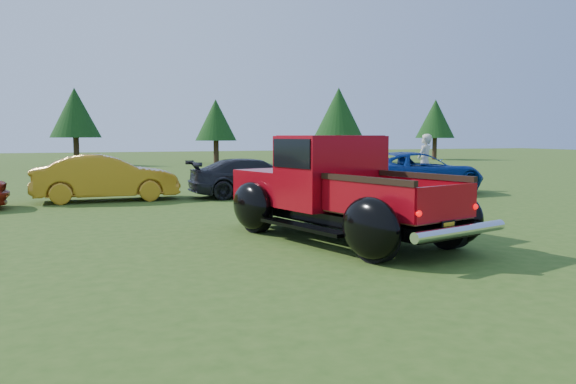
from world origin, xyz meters
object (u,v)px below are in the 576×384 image
at_px(show_car_yellow, 106,178).
at_px(show_car_blue, 412,173).
at_px(pickup_truck, 331,189).
at_px(tree_mid_left, 75,113).
at_px(tree_east, 339,112).
at_px(show_car_grey, 254,178).
at_px(tree_mid_right, 216,120).
at_px(spectator, 425,162).
at_px(tree_far_east, 435,119).

bearing_deg(show_car_yellow, show_car_blue, -100.11).
bearing_deg(pickup_truck, show_car_yellow, 100.20).
relative_size(tree_mid_left, tree_east, 0.93).
bearing_deg(show_car_grey, tree_mid_left, 14.76).
distance_m(tree_mid_right, show_car_grey, 21.21).
bearing_deg(tree_east, spectator, -106.80).
bearing_deg(tree_far_east, spectator, -125.41).
relative_size(tree_far_east, show_car_grey, 1.15).
bearing_deg(show_car_yellow, tree_far_east, -51.88).
height_order(tree_east, tree_far_east, tree_east).
height_order(tree_mid_right, tree_far_east, tree_far_east).
relative_size(tree_mid_left, spectator, 2.50).
bearing_deg(show_car_yellow, tree_east, -41.17).
distance_m(pickup_truck, show_car_blue, 8.43).
xyz_separation_m(tree_mid_left, pickup_truck, (4.85, -29.15, -2.46)).
relative_size(tree_east, pickup_truck, 0.97).
bearing_deg(tree_mid_right, show_car_grey, -99.50).
distance_m(tree_mid_right, show_car_yellow, 22.02).
height_order(pickup_truck, spectator, spectator).
xyz_separation_m(tree_mid_left, show_car_grey, (5.52, -21.79, -2.78)).
distance_m(tree_mid_right, show_car_blue, 22.16).
bearing_deg(show_car_blue, tree_mid_right, -4.50).
distance_m(show_car_blue, spectator, 1.79).
xyz_separation_m(tree_east, tree_far_east, (9.00, 1.00, -0.41)).
bearing_deg(pickup_truck, spectator, 30.29).
distance_m(tree_far_east, show_car_yellow, 33.44).
xyz_separation_m(tree_far_east, show_car_grey, (-21.48, -21.29, -2.64)).
relative_size(pickup_truck, show_car_grey, 1.34).
height_order(show_car_yellow, spectator, spectator).
distance_m(show_car_grey, show_car_blue, 5.22).
distance_m(tree_mid_left, tree_east, 18.06).
height_order(show_car_grey, show_car_blue, show_car_blue).
distance_m(show_car_yellow, show_car_grey, 4.51).
relative_size(tree_mid_right, show_car_yellow, 1.05).
distance_m(tree_mid_left, spectator, 24.91).
height_order(tree_east, show_car_grey, tree_east).
distance_m(pickup_truck, spectator, 10.19).
xyz_separation_m(tree_east, show_car_grey, (-12.48, -20.29, -3.05)).
bearing_deg(pickup_truck, tree_far_east, 36.19).
xyz_separation_m(show_car_grey, spectator, (6.36, 0.02, 0.39)).
bearing_deg(tree_east, tree_far_east, 6.34).
distance_m(show_car_yellow, spectator, 10.87).
xyz_separation_m(pickup_truck, show_car_yellow, (-3.83, 7.75, -0.24)).
xyz_separation_m(tree_east, show_car_yellow, (-16.98, -19.89, -2.97)).
xyz_separation_m(pickup_truck, spectator, (7.03, 7.38, 0.07)).
xyz_separation_m(pickup_truck, show_car_grey, (0.67, 7.36, -0.32)).
height_order(pickup_truck, show_car_blue, pickup_truck).
relative_size(tree_far_east, show_car_yellow, 1.15).
xyz_separation_m(tree_mid_right, tree_east, (9.00, -0.50, 0.68)).
relative_size(pickup_truck, show_car_yellow, 1.34).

